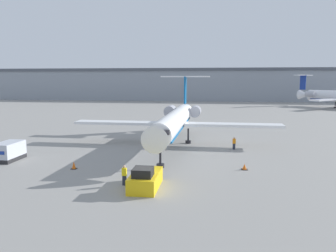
{
  "coord_description": "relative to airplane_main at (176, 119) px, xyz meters",
  "views": [
    {
      "loc": [
        5.14,
        -25.21,
        8.95
      ],
      "look_at": [
        0.0,
        13.42,
        3.42
      ],
      "focal_mm": 35.0,
      "sensor_mm": 36.0,
      "label": 1
    }
  ],
  "objects": [
    {
      "name": "pushback_tug",
      "position": [
        -0.46,
        -19.21,
        -2.72
      ],
      "size": [
        2.23,
        4.65,
        1.96
      ],
      "color": "yellow",
      "rests_on": "ground"
    },
    {
      "name": "traffic_cone_right",
      "position": [
        8.29,
        -12.44,
        -3.18
      ],
      "size": [
        0.61,
        0.61,
        0.6
      ],
      "color": "black",
      "rests_on": "ground"
    },
    {
      "name": "ground_plane",
      "position": [
        -0.26,
        -19.86,
        -3.46
      ],
      "size": [
        600.0,
        600.0,
        0.0
      ],
      "primitive_type": "plane",
      "color": "gray"
    },
    {
      "name": "worker_near_tug",
      "position": [
        -2.37,
        -18.78,
        -2.54
      ],
      "size": [
        0.4,
        0.24,
        1.75
      ],
      "color": "#232838",
      "rests_on": "ground"
    },
    {
      "name": "worker_by_wing",
      "position": [
        7.87,
        -2.8,
        -2.61
      ],
      "size": [
        0.4,
        0.24,
        1.63
      ],
      "color": "#232838",
      "rests_on": "ground"
    },
    {
      "name": "airplane_main",
      "position": [
        0.0,
        0.0,
        0.0
      ],
      "size": [
        28.99,
        30.18,
        9.59
      ],
      "color": "white",
      "rests_on": "ground"
    },
    {
      "name": "luggage_cart",
      "position": [
        -17.47,
        -11.97,
        -2.43
      ],
      "size": [
        2.04,
        3.7,
        2.05
      ],
      "color": "#232326",
      "rests_on": "ground"
    },
    {
      "name": "traffic_cone_left",
      "position": [
        -8.8,
        -14.44,
        -3.1
      ],
      "size": [
        0.56,
        0.56,
        0.76
      ],
      "color": "black",
      "rests_on": "ground"
    },
    {
      "name": "terminal_building",
      "position": [
        -0.26,
        100.14,
        3.48
      ],
      "size": [
        180.0,
        16.8,
        13.81
      ],
      "color": "#8C939E",
      "rests_on": "ground"
    }
  ]
}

